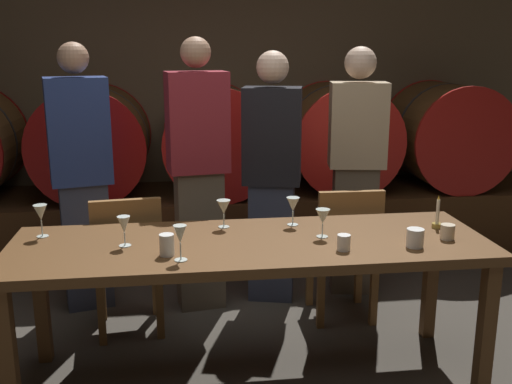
% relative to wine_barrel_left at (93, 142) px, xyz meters
% --- Properties ---
extents(back_wall, '(6.96, 0.24, 2.72)m').
position_rel_wine_barrel_left_xyz_m(back_wall, '(1.00, 0.55, 0.40)').
color(back_wall, brown).
rests_on(back_wall, ground).
extents(barrel_shelf, '(6.26, 0.90, 0.52)m').
position_rel_wine_barrel_left_xyz_m(barrel_shelf, '(1.00, 0.00, -0.70)').
color(barrel_shelf, '#4C2D16').
rests_on(barrel_shelf, ground).
extents(wine_barrel_left, '(0.90, 0.85, 0.90)m').
position_rel_wine_barrel_left_xyz_m(wine_barrel_left, '(0.00, 0.00, 0.00)').
color(wine_barrel_left, brown).
rests_on(wine_barrel_left, barrel_shelf).
extents(wine_barrel_center, '(0.90, 0.85, 0.90)m').
position_rel_wine_barrel_left_xyz_m(wine_barrel_center, '(1.00, 0.00, 0.00)').
color(wine_barrel_center, brown).
rests_on(wine_barrel_center, barrel_shelf).
extents(wine_barrel_right, '(0.90, 0.85, 0.90)m').
position_rel_wine_barrel_left_xyz_m(wine_barrel_right, '(2.03, 0.00, 0.00)').
color(wine_barrel_right, brown).
rests_on(wine_barrel_right, barrel_shelf).
extents(wine_barrel_far_right, '(0.90, 0.85, 0.90)m').
position_rel_wine_barrel_left_xyz_m(wine_barrel_far_right, '(2.99, 0.00, 0.00)').
color(wine_barrel_far_right, brown).
rests_on(wine_barrel_far_right, barrel_shelf).
extents(dining_table, '(2.40, 0.78, 0.77)m').
position_rel_wine_barrel_left_xyz_m(dining_table, '(1.03, -2.04, -0.27)').
color(dining_table, brown).
rests_on(dining_table, ground).
extents(chair_left, '(0.44, 0.44, 0.88)m').
position_rel_wine_barrel_left_xyz_m(chair_left, '(0.37, -1.45, -0.48)').
color(chair_left, brown).
rests_on(chair_left, ground).
extents(chair_right, '(0.41, 0.41, 0.88)m').
position_rel_wine_barrel_left_xyz_m(chair_right, '(1.70, -1.43, -0.48)').
color(chair_right, brown).
rests_on(chair_right, ground).
extents(guest_far_left, '(0.43, 0.32, 1.75)m').
position_rel_wine_barrel_left_xyz_m(guest_far_left, '(0.06, -0.98, -0.07)').
color(guest_far_left, '#33384C').
rests_on(guest_far_left, ground).
extents(guest_center_left, '(0.41, 0.29, 1.78)m').
position_rel_wine_barrel_left_xyz_m(guest_center_left, '(0.81, -1.08, -0.05)').
color(guest_center_left, brown).
rests_on(guest_center_left, ground).
extents(guest_center_right, '(0.43, 0.32, 1.69)m').
position_rel_wine_barrel_left_xyz_m(guest_center_right, '(1.30, -1.02, -0.09)').
color(guest_center_right, '#33384C').
rests_on(guest_center_right, ground).
extents(guest_far_right, '(0.41, 0.30, 1.72)m').
position_rel_wine_barrel_left_xyz_m(guest_far_right, '(1.90, -0.97, -0.08)').
color(guest_far_right, brown).
rests_on(guest_far_right, ground).
extents(candle_center, '(0.05, 0.05, 0.18)m').
position_rel_wine_barrel_left_xyz_m(candle_center, '(2.05, -1.95, -0.15)').
color(candle_center, olive).
rests_on(candle_center, dining_table).
extents(wine_glass_far_left, '(0.07, 0.07, 0.17)m').
position_rel_wine_barrel_left_xyz_m(wine_glass_far_left, '(-0.02, -1.83, -0.07)').
color(wine_glass_far_left, silver).
rests_on(wine_glass_far_left, dining_table).
extents(wine_glass_left, '(0.06, 0.06, 0.15)m').
position_rel_wine_barrel_left_xyz_m(wine_glass_left, '(0.41, -2.03, -0.09)').
color(wine_glass_left, silver).
rests_on(wine_glass_left, dining_table).
extents(wine_glass_center_left, '(0.06, 0.06, 0.17)m').
position_rel_wine_barrel_left_xyz_m(wine_glass_center_left, '(0.68, -2.27, -0.08)').
color(wine_glass_center_left, silver).
rests_on(wine_glass_center_left, dining_table).
extents(wine_glass_center_right, '(0.07, 0.07, 0.15)m').
position_rel_wine_barrel_left_xyz_m(wine_glass_center_right, '(0.92, -1.79, -0.09)').
color(wine_glass_center_right, silver).
rests_on(wine_glass_center_right, dining_table).
extents(wine_glass_right, '(0.07, 0.07, 0.16)m').
position_rel_wine_barrel_left_xyz_m(wine_glass_right, '(1.29, -1.80, -0.08)').
color(wine_glass_right, silver).
rests_on(wine_glass_right, dining_table).
extents(wine_glass_far_right, '(0.07, 0.07, 0.15)m').
position_rel_wine_barrel_left_xyz_m(wine_glass_far_right, '(1.41, -2.02, -0.09)').
color(wine_glass_far_right, silver).
rests_on(wine_glass_far_right, dining_table).
extents(cup_far_left, '(0.07, 0.07, 0.10)m').
position_rel_wine_barrel_left_xyz_m(cup_far_left, '(0.62, -2.19, -0.15)').
color(cup_far_left, white).
rests_on(cup_far_left, dining_table).
extents(cup_center_left, '(0.06, 0.06, 0.08)m').
position_rel_wine_barrel_left_xyz_m(cup_center_left, '(1.46, -2.23, -0.16)').
color(cup_center_left, white).
rests_on(cup_center_left, dining_table).
extents(cup_center_right, '(0.08, 0.08, 0.09)m').
position_rel_wine_barrel_left_xyz_m(cup_center_right, '(1.82, -2.23, -0.15)').
color(cup_center_right, white).
rests_on(cup_center_right, dining_table).
extents(cup_far_right, '(0.07, 0.07, 0.08)m').
position_rel_wine_barrel_left_xyz_m(cup_far_right, '(2.03, -2.14, -0.16)').
color(cup_far_right, beige).
rests_on(cup_far_right, dining_table).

